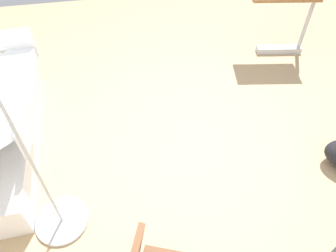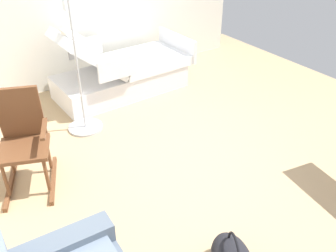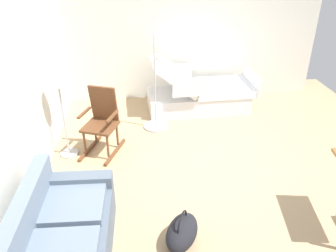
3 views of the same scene
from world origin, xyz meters
TOP-DOWN VIEW (x-y plane):
  - ground_plane at (0.00, 0.00)m, footprint 6.46×6.46m
  - overbed_table at (-1.54, -1.19)m, footprint 0.87×0.52m
  - iv_pole at (1.23, 0.84)m, footprint 0.44×0.44m

SIDE VIEW (x-z plane):
  - ground_plane at x=0.00m, z-range 0.00..0.00m
  - iv_pole at x=1.23m, z-range -0.59..1.09m
  - overbed_table at x=-1.54m, z-range 0.11..0.95m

